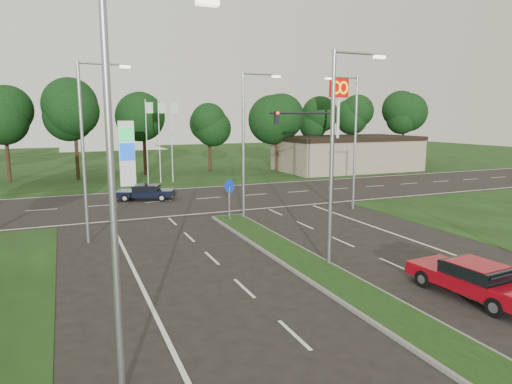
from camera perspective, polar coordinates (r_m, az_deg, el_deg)
name	(u,v)px	position (r m, az deg, el deg)	size (l,w,h in m)	color
ground	(412,328)	(15.19, 18.90, -15.81)	(160.00, 160.00, 0.00)	black
verge_far	(136,163)	(66.07, -14.72, 3.54)	(160.00, 50.00, 0.02)	black
cross_road	(197,199)	(35.93, -7.42, -0.88)	(160.00, 12.00, 0.02)	black
median_kerb	(339,283)	(18.08, 10.30, -11.11)	(2.00, 26.00, 0.12)	slate
commercial_building	(347,154)	(55.95, 11.30, 4.72)	(16.00, 9.00, 4.00)	gray
streetlight_median_near	(336,148)	(19.21, 9.97, 5.47)	(2.53, 0.22, 9.00)	gray
streetlight_median_far	(246,138)	(28.13, -1.22, 6.79)	(2.53, 0.22, 9.00)	gray
streetlight_left_near	(121,176)	(10.23, -16.51, 1.94)	(2.53, 0.22, 9.00)	gray
streetlight_left_far	(87,143)	(24.15, -20.40, 5.79)	(2.53, 0.22, 9.00)	gray
streetlight_right_far	(353,136)	(31.85, 12.02, 6.89)	(2.53, 0.22, 9.00)	gray
traffic_signal	(317,141)	(32.68, 7.65, 6.32)	(5.10, 0.42, 7.00)	black
median_signs	(229,192)	(28.49, -3.36, 0.00)	(1.16, 1.76, 2.38)	gray
gas_pylon	(129,152)	(43.62, -15.57, 4.88)	(5.80, 1.26, 8.00)	silver
mcdonalds_sign	(339,101)	(50.24, 10.30, 11.08)	(2.20, 0.47, 10.40)	silver
treeline_far	(156,112)	(50.93, -12.39, 9.69)	(6.00, 6.00, 9.90)	black
red_sedan	(474,278)	(18.18, 25.60, -9.72)	(2.23, 4.72, 1.26)	maroon
navy_sedan	(146,192)	(36.10, -13.63, 0.01)	(4.66, 3.18, 1.19)	black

